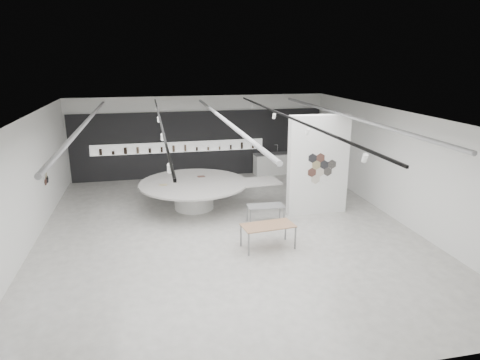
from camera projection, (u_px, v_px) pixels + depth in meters
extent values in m
cube|color=#BCB9B1|center=(227.00, 231.00, 14.13)|extent=(12.00, 14.00, 0.01)
cube|color=silver|center=(226.00, 115.00, 13.07)|extent=(12.00, 14.00, 0.01)
cube|color=white|center=(200.00, 137.00, 20.17)|extent=(12.00, 0.01, 3.80)
cube|color=white|center=(304.00, 287.00, 7.02)|extent=(12.00, 0.01, 3.80)
cube|color=white|center=(397.00, 166.00, 14.81)|extent=(0.01, 14.00, 3.80)
cube|color=white|center=(23.00, 187.00, 12.38)|extent=(0.01, 14.00, 3.80)
cylinder|color=#939396|center=(85.00, 123.00, 12.74)|extent=(0.12, 12.00, 0.12)
cylinder|color=#939396|center=(224.00, 119.00, 13.59)|extent=(0.12, 12.00, 0.12)
cylinder|color=#939396|center=(346.00, 116.00, 14.44)|extent=(0.12, 12.00, 0.12)
cube|color=black|center=(160.00, 121.00, 12.69)|extent=(0.05, 13.00, 0.06)
cylinder|color=white|center=(170.00, 168.00, 8.05)|extent=(0.11, 0.18, 0.21)
cylinder|color=white|center=(163.00, 137.00, 11.14)|extent=(0.11, 0.18, 0.21)
cylinder|color=white|center=(159.00, 119.00, 14.24)|extent=(0.11, 0.18, 0.21)
cylinder|color=white|center=(156.00, 108.00, 17.34)|extent=(0.11, 0.18, 0.21)
cube|color=black|center=(289.00, 117.00, 13.50)|extent=(0.05, 13.00, 0.06)
cylinder|color=white|center=(365.00, 158.00, 8.86)|extent=(0.11, 0.18, 0.21)
cylinder|color=white|center=(308.00, 132.00, 11.95)|extent=(0.11, 0.18, 0.21)
cylinder|color=white|center=(274.00, 116.00, 15.05)|extent=(0.11, 0.18, 0.21)
cylinder|color=white|center=(252.00, 106.00, 18.15)|extent=(0.11, 0.18, 0.21)
cylinder|color=#513228|center=(46.00, 181.00, 14.89)|extent=(0.03, 0.28, 0.28)
cylinder|color=black|center=(47.00, 179.00, 15.13)|extent=(0.03, 0.28, 0.28)
cylinder|color=#908458|center=(46.00, 174.00, 14.95)|extent=(0.03, 0.28, 0.28)
cylinder|color=white|center=(44.00, 176.00, 14.70)|extent=(0.03, 0.28, 0.28)
cylinder|color=#BDB3A3|center=(44.00, 169.00, 14.76)|extent=(0.03, 0.28, 0.28)
cylinder|color=black|center=(46.00, 167.00, 15.01)|extent=(0.03, 0.28, 0.28)
cube|color=black|center=(200.00, 144.00, 20.21)|extent=(11.80, 0.10, 3.10)
cube|color=white|center=(179.00, 147.00, 19.96)|extent=(8.00, 0.06, 0.46)
cube|color=white|center=(180.00, 152.00, 19.97)|extent=(8.00, 0.18, 0.02)
cylinder|color=black|center=(101.00, 152.00, 19.21)|extent=(0.13, 0.13, 0.29)
cylinder|color=black|center=(113.00, 153.00, 19.34)|extent=(0.13, 0.13, 0.15)
cylinder|color=black|center=(125.00, 151.00, 19.43)|extent=(0.14, 0.14, 0.30)
cylinder|color=brown|center=(138.00, 150.00, 19.54)|extent=(0.12, 0.12, 0.29)
cylinder|color=black|center=(150.00, 151.00, 19.66)|extent=(0.12, 0.12, 0.21)
cylinder|color=black|center=(162.00, 150.00, 19.77)|extent=(0.10, 0.10, 0.25)
cylinder|color=brown|center=(174.00, 149.00, 19.87)|extent=(0.12, 0.12, 0.30)
cylinder|color=brown|center=(185.00, 148.00, 19.98)|extent=(0.10, 0.10, 0.31)
cylinder|color=black|center=(197.00, 149.00, 20.11)|extent=(0.09, 0.09, 0.17)
cylinder|color=brown|center=(208.00, 149.00, 20.22)|extent=(0.10, 0.10, 0.16)
cylinder|color=brown|center=(220.00, 148.00, 20.33)|extent=(0.09, 0.09, 0.15)
cylinder|color=black|center=(231.00, 147.00, 20.43)|extent=(0.09, 0.09, 0.21)
cylinder|color=black|center=(242.00, 145.00, 20.52)|extent=(0.11, 0.11, 0.31)
cylinder|color=black|center=(253.00, 145.00, 20.64)|extent=(0.11, 0.11, 0.29)
cube|color=white|center=(318.00, 165.00, 15.27)|extent=(2.20, 0.35, 3.60)
cylinder|color=#BDB3A3|center=(320.00, 172.00, 15.15)|extent=(0.34, 0.03, 0.34)
cylinder|color=black|center=(328.00, 172.00, 15.21)|extent=(0.34, 0.03, 0.34)
cylinder|color=#513228|center=(312.00, 172.00, 15.09)|extent=(0.34, 0.03, 0.34)
cylinder|color=black|center=(324.00, 165.00, 15.11)|extent=(0.34, 0.03, 0.34)
cylinder|color=#908458|center=(316.00, 165.00, 15.05)|extent=(0.34, 0.03, 0.34)
cylinder|color=white|center=(323.00, 179.00, 15.25)|extent=(0.34, 0.03, 0.34)
cylinder|color=#BDB3A3|center=(315.00, 179.00, 15.19)|extent=(0.34, 0.03, 0.34)
cylinder|color=black|center=(332.00, 164.00, 15.17)|extent=(0.34, 0.03, 0.34)
cylinder|color=#513228|center=(321.00, 158.00, 15.00)|extent=(0.34, 0.03, 0.34)
cylinder|color=black|center=(313.00, 158.00, 14.94)|extent=(0.34, 0.03, 0.34)
cylinder|color=white|center=(194.00, 196.00, 16.10)|extent=(1.60, 1.60, 0.96)
cylinder|color=#A5A19C|center=(193.00, 183.00, 15.95)|extent=(4.44, 4.44, 0.07)
cube|color=#A5A19C|center=(255.00, 182.00, 16.11)|extent=(1.90, 1.30, 0.06)
cube|color=#908458|center=(163.00, 185.00, 15.61)|extent=(0.30, 0.23, 0.01)
cube|color=#513228|center=(201.00, 176.00, 16.69)|extent=(0.30, 0.23, 0.01)
cube|color=#966D4E|center=(268.00, 225.00, 12.69)|extent=(1.63, 0.95, 0.03)
cube|color=slate|center=(249.00, 245.00, 12.25)|extent=(0.04, 0.04, 0.70)
cube|color=slate|center=(241.00, 235.00, 12.88)|extent=(0.04, 0.04, 0.70)
cube|color=slate|center=(295.00, 238.00, 12.70)|extent=(0.04, 0.04, 0.70)
cube|color=slate|center=(285.00, 229.00, 13.33)|extent=(0.04, 0.04, 0.70)
cube|color=slate|center=(266.00, 206.00, 14.61)|extent=(1.26, 0.66, 0.03)
cube|color=slate|center=(250.00, 219.00, 14.34)|extent=(0.04, 0.04, 0.61)
cube|color=slate|center=(247.00, 213.00, 14.86)|extent=(0.04, 0.04, 0.61)
cube|color=slate|center=(284.00, 216.00, 14.54)|extent=(0.04, 0.04, 0.61)
cube|color=slate|center=(280.00, 211.00, 15.06)|extent=(0.04, 0.04, 0.61)
cube|color=white|center=(272.00, 164.00, 20.83)|extent=(1.79, 0.78, 0.98)
cube|color=slate|center=(272.00, 154.00, 20.69)|extent=(1.84, 0.83, 0.03)
cylinder|color=silver|center=(277.00, 148.00, 20.87)|extent=(0.03, 0.03, 0.39)
cylinder|color=silver|center=(276.00, 145.00, 20.80)|extent=(0.18, 0.04, 0.03)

